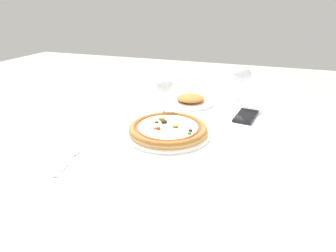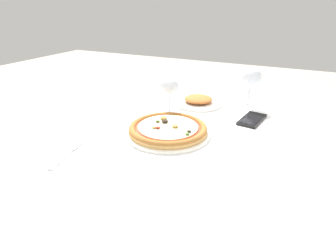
{
  "view_description": "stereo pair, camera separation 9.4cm",
  "coord_description": "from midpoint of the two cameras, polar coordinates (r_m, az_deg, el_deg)",
  "views": [
    {
      "loc": [
        0.27,
        -0.79,
        1.16
      ],
      "look_at": [
        -0.01,
        0.02,
        0.78
      ],
      "focal_mm": 30.0,
      "sensor_mm": 36.0,
      "label": 1
    },
    {
      "loc": [
        0.36,
        -0.75,
        1.16
      ],
      "look_at": [
        -0.01,
        0.02,
        0.78
      ],
      "focal_mm": 30.0,
      "sensor_mm": 36.0,
      "label": 2
    }
  ],
  "objects": [
    {
      "name": "dining_table",
      "position": [
        0.97,
        -2.81,
        -6.95
      ],
      "size": [
        1.12,
        1.19,
        0.75
      ],
      "color": "brown",
      "rests_on": "ground_plane"
    },
    {
      "name": "pizza_plate",
      "position": [
        0.94,
        -2.85,
        -0.78
      ],
      "size": [
        0.29,
        0.29,
        0.04
      ],
      "color": "white",
      "rests_on": "dining_table"
    },
    {
      "name": "wine_glass_far_left",
      "position": [
        1.24,
        12.46,
        9.8
      ],
      "size": [
        0.08,
        0.08,
        0.17
      ],
      "color": "silver",
      "rests_on": "dining_table"
    },
    {
      "name": "side_plate",
      "position": [
        1.24,
        2.39,
        5.23
      ],
      "size": [
        0.21,
        0.21,
        0.04
      ],
      "color": "white",
      "rests_on": "dining_table"
    },
    {
      "name": "fork",
      "position": [
        0.86,
        -22.38,
        -6.29
      ],
      "size": [
        0.06,
        0.17,
        0.0
      ],
      "color": "silver",
      "rests_on": "dining_table"
    },
    {
      "name": "wine_glass_far_right",
      "position": [
        1.1,
        -3.33,
        7.74
      ],
      "size": [
        0.07,
        0.07,
        0.14
      ],
      "color": "silver",
      "rests_on": "dining_table"
    },
    {
      "name": "cell_phone",
      "position": [
        1.11,
        13.25,
        1.94
      ],
      "size": [
        0.09,
        0.15,
        0.01
      ],
      "color": "black",
      "rests_on": "dining_table"
    }
  ]
}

